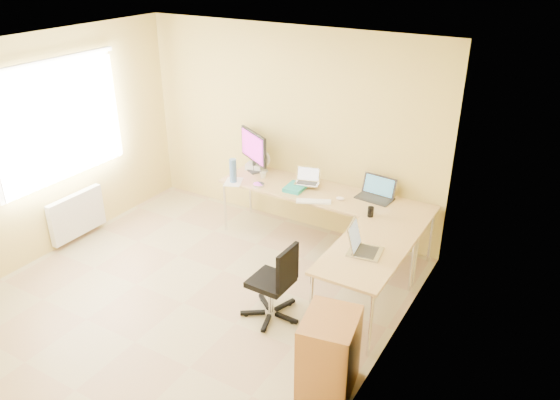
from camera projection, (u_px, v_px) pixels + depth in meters
The scene contains 25 objects.
floor at pixel (183, 303), 5.76m from camera, with size 4.50×4.50×0.00m, color tan.
ceiling at pixel (160, 55), 4.63m from camera, with size 4.50×4.50×0.00m, color white.
wall_back at pixel (289, 129), 6.94m from camera, with size 4.50×4.50×0.00m, color #E2CD68.
wall_left at pixel (31, 153), 6.16m from camera, with size 4.50×4.50×0.00m, color #E2CD68.
wall_right at pixel (379, 250), 4.23m from camera, with size 4.50×4.50×0.00m, color #E2CD68.
desk_main at pixel (323, 219), 6.70m from camera, with size 2.65×0.70×0.73m, color tan.
desk_return at pixel (365, 282), 5.48m from camera, with size 0.70×1.30×0.73m, color tan.
monitor at pixel (254, 151), 7.04m from camera, with size 0.64×0.21×0.55m, color black.
book_stack at pixel (295, 187), 6.62m from camera, with size 0.22×0.30×0.05m, color teal.
laptop_center at pixel (307, 176), 6.62m from camera, with size 0.30×0.23×0.19m, color silver.
laptop_black at pixel (375, 189), 6.33m from camera, with size 0.42×0.31×0.26m, color #272525.
keyboard at pixel (314, 201), 6.30m from camera, with size 0.41×0.11×0.02m, color white.
mouse at pixel (340, 198), 6.35m from camera, with size 0.11×0.07×0.04m, color white.
mug at pixel (263, 175), 6.93m from camera, with size 0.09×0.09×0.08m, color silver.
cd_stack at pixel (259, 185), 6.71m from camera, with size 0.14×0.14×0.03m, color silver.
water_bottle at pixel (233, 171), 6.76m from camera, with size 0.09×0.09×0.31m, color #4970A7.
papers at pixel (233, 182), 6.83m from camera, with size 0.21×0.29×0.01m, color white.
white_box at pixel (255, 166), 7.20m from camera, with size 0.22×0.16×0.08m, color silver.
desk_fan at pixel (264, 162), 7.09m from camera, with size 0.22×0.22×0.28m, color silver.
black_cup at pixel (371, 212), 5.96m from camera, with size 0.07×0.07×0.11m, color black.
laptop_return at pixel (366, 242), 5.24m from camera, with size 0.29×0.37×0.25m, color #A3A4AE.
office_chair at pixel (271, 274), 5.37m from camera, with size 0.51×0.51×0.85m, color black.
cabinet at pixel (329, 354), 4.53m from camera, with size 0.43×0.54×0.74m, color brown.
radiator at pixel (77, 215), 6.85m from camera, with size 0.09×0.80×0.55m, color white.
window at pixel (59, 124), 6.33m from camera, with size 0.10×1.80×1.40m, color white.
Camera 1 is at (3.28, -3.53, 3.50)m, focal length 34.68 mm.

